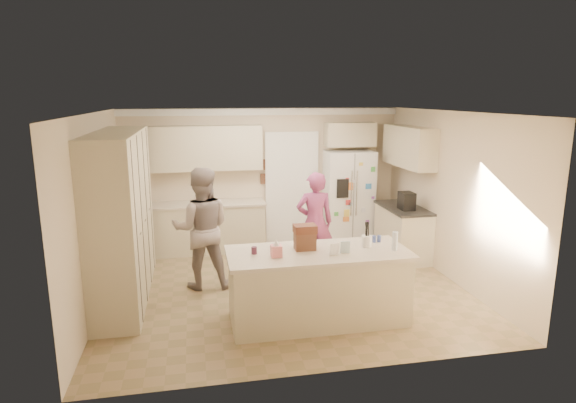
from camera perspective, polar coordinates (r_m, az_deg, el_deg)
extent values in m
cube|color=#8B7351|center=(7.34, -0.24, -10.27)|extent=(5.20, 4.60, 0.02)
cube|color=white|center=(6.77, -0.26, 10.63)|extent=(5.20, 4.60, 0.02)
cube|color=beige|center=(9.18, -2.99, 2.88)|extent=(5.20, 0.02, 2.60)
cube|color=beige|center=(4.78, 5.04, -6.25)|extent=(5.20, 0.02, 2.60)
cube|color=beige|center=(6.95, -21.89, -1.15)|extent=(0.02, 4.60, 2.60)
cube|color=beige|center=(7.85, 18.80, 0.58)|extent=(0.02, 4.60, 2.60)
cube|color=white|center=(9.00, -3.03, 10.56)|extent=(5.20, 0.08, 0.12)
cube|color=beige|center=(7.12, -19.08, -1.66)|extent=(0.60, 2.60, 2.35)
cube|color=beige|center=(8.97, -9.94, -3.15)|extent=(2.20, 0.60, 0.88)
cube|color=beige|center=(8.85, -10.05, -0.30)|extent=(2.24, 0.63, 0.04)
cube|color=beige|center=(8.82, -10.31, 6.24)|extent=(2.20, 0.35, 0.80)
cube|color=black|center=(9.29, 0.42, 1.44)|extent=(0.90, 0.06, 2.10)
cube|color=white|center=(9.25, 0.46, 1.40)|extent=(1.02, 0.03, 2.22)
cube|color=brown|center=(9.10, -2.84, 4.39)|extent=(0.15, 0.02, 0.20)
cube|color=brown|center=(9.14, -2.83, 2.72)|extent=(0.15, 0.02, 0.20)
cube|color=white|center=(9.37, 7.08, 0.51)|extent=(0.92, 0.72, 1.80)
cube|color=gray|center=(9.04, 7.77, 0.05)|extent=(0.02, 0.02, 1.78)
cube|color=black|center=(8.92, 6.50, 1.55)|extent=(0.22, 0.03, 0.35)
cylinder|color=silver|center=(8.98, 7.53, 0.95)|extent=(0.02, 0.02, 0.85)
cylinder|color=silver|center=(9.02, 8.13, 0.98)|extent=(0.02, 0.02, 0.85)
cube|color=beige|center=(9.28, 7.36, 7.88)|extent=(0.95, 0.35, 0.45)
cube|color=beige|center=(8.78, 13.42, -3.66)|extent=(0.60, 1.20, 0.88)
cube|color=#2D2B28|center=(8.66, 13.51, -0.74)|extent=(0.63, 1.24, 0.04)
cube|color=beige|center=(8.72, 14.13, 6.33)|extent=(0.35, 1.50, 0.70)
cube|color=black|center=(8.43, 13.88, 0.07)|extent=(0.22, 0.28, 0.30)
cube|color=beige|center=(6.22, 3.55, -10.13)|extent=(2.20, 0.90, 0.88)
cube|color=beige|center=(6.06, 3.61, -6.11)|extent=(2.28, 0.96, 0.05)
cylinder|color=white|center=(6.26, 9.28, -4.67)|extent=(0.13, 0.13, 0.15)
cube|color=pink|center=(5.82, -1.40, -5.88)|extent=(0.13, 0.13, 0.14)
cone|color=white|center=(5.79, -1.40, -4.85)|extent=(0.08, 0.08, 0.08)
cube|color=brown|center=(6.07, 2.01, -4.71)|extent=(0.26, 0.18, 0.22)
cube|color=#592D1E|center=(6.03, 2.02, -3.26)|extent=(0.28, 0.20, 0.10)
cylinder|color=#59263F|center=(5.94, -4.03, -5.80)|extent=(0.07, 0.07, 0.09)
cube|color=white|center=(5.88, 5.54, -5.65)|extent=(0.12, 0.06, 0.16)
cube|color=silver|center=(5.97, 6.79, -5.40)|extent=(0.12, 0.05, 0.16)
cylinder|color=silver|center=(6.18, 12.56, -4.60)|extent=(0.07, 0.07, 0.24)
cylinder|color=#3F53A0|center=(6.48, 10.17, -4.39)|extent=(0.05, 0.05, 0.09)
cylinder|color=#3F53A0|center=(6.51, 10.74, -4.34)|extent=(0.05, 0.05, 0.09)
imported|color=gray|center=(7.22, -10.20, -3.14)|extent=(0.92, 0.74, 1.82)
imported|color=#9D408A|center=(7.76, 3.18, -2.50)|extent=(0.62, 0.42, 1.65)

